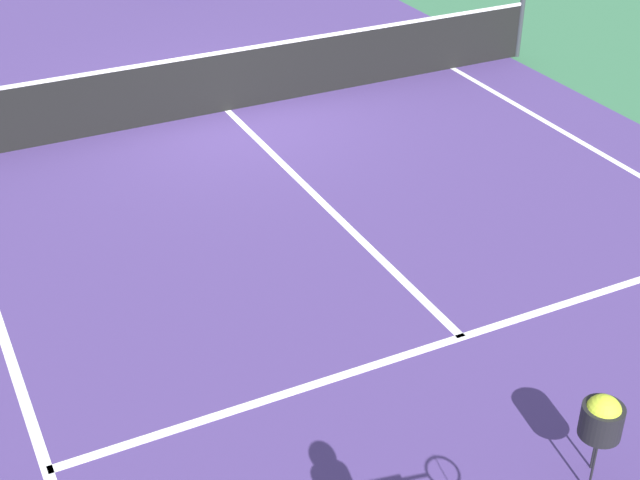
% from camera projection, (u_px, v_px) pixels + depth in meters
% --- Properties ---
extents(ground_plane, '(60.00, 60.00, 0.00)m').
position_uv_depth(ground_plane, '(227.00, 110.00, 14.09)').
color(ground_plane, '#38724C').
extents(court_surface_inbounds, '(10.62, 24.40, 0.00)m').
position_uv_depth(court_surface_inbounds, '(227.00, 110.00, 14.09)').
color(court_surface_inbounds, '#4C387A').
rests_on(court_surface_inbounds, ground_plane).
extents(line_sideline_left, '(0.10, 11.89, 0.01)m').
position_uv_depth(line_sideline_left, '(36.00, 436.00, 7.97)').
color(line_sideline_left, white).
rests_on(line_sideline_left, ground_plane).
extents(line_service_near, '(8.22, 0.10, 0.01)m').
position_uv_depth(line_service_near, '(462.00, 337.00, 9.18)').
color(line_service_near, white).
rests_on(line_service_near, ground_plane).
extents(line_center_service, '(0.10, 6.40, 0.01)m').
position_uv_depth(line_center_service, '(320.00, 200.00, 11.63)').
color(line_center_service, white).
rests_on(line_center_service, ground_plane).
extents(net, '(11.00, 0.09, 1.07)m').
position_uv_depth(net, '(226.00, 80.00, 13.84)').
color(net, '#33383D').
rests_on(net, ground_plane).
extents(ball_hopper, '(0.34, 0.34, 0.87)m').
position_uv_depth(ball_hopper, '(602.00, 418.00, 7.18)').
color(ball_hopper, black).
rests_on(ball_hopper, ground_plane).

